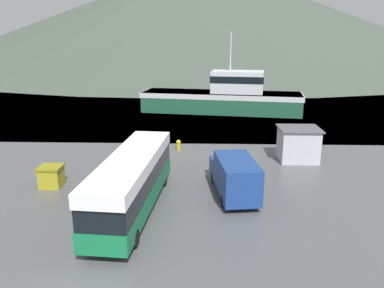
{
  "coord_description": "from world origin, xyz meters",
  "views": [
    {
      "loc": [
        4.4,
        -10.98,
        9.7
      ],
      "look_at": [
        3.52,
        15.8,
        2.0
      ],
      "focal_mm": 35.0,
      "sensor_mm": 36.0,
      "label": 1
    }
  ],
  "objects_px": {
    "delivery_van": "(234,175)",
    "storage_bin": "(51,176)",
    "tour_bus": "(133,180)",
    "dock_kiosk": "(298,144)",
    "fishing_boat": "(224,97)"
  },
  "relations": [
    {
      "from": "tour_bus",
      "to": "fishing_boat",
      "type": "height_order",
      "value": "fishing_boat"
    },
    {
      "from": "storage_bin",
      "to": "fishing_boat",
      "type": "bearing_deg",
      "value": 64.03
    },
    {
      "from": "fishing_boat",
      "to": "storage_bin",
      "type": "xyz_separation_m",
      "value": [
        -12.86,
        -26.39,
        -1.31
      ]
    },
    {
      "from": "tour_bus",
      "to": "fishing_boat",
      "type": "relative_size",
      "value": 0.53
    },
    {
      "from": "delivery_van",
      "to": "storage_bin",
      "type": "xyz_separation_m",
      "value": [
        -12.11,
        0.97,
        -0.59
      ]
    },
    {
      "from": "tour_bus",
      "to": "delivery_van",
      "type": "bearing_deg",
      "value": 26.23
    },
    {
      "from": "tour_bus",
      "to": "storage_bin",
      "type": "distance_m",
      "value": 7.1
    },
    {
      "from": "delivery_van",
      "to": "dock_kiosk",
      "type": "relative_size",
      "value": 2.03
    },
    {
      "from": "tour_bus",
      "to": "delivery_van",
      "type": "relative_size",
      "value": 1.71
    },
    {
      "from": "tour_bus",
      "to": "dock_kiosk",
      "type": "height_order",
      "value": "tour_bus"
    },
    {
      "from": "fishing_boat",
      "to": "dock_kiosk",
      "type": "xyz_separation_m",
      "value": [
        4.95,
        -20.19,
        -0.68
      ]
    },
    {
      "from": "delivery_van",
      "to": "fishing_boat",
      "type": "distance_m",
      "value": 27.38
    },
    {
      "from": "delivery_van",
      "to": "storage_bin",
      "type": "relative_size",
      "value": 4.37
    },
    {
      "from": "storage_bin",
      "to": "dock_kiosk",
      "type": "relative_size",
      "value": 0.46
    },
    {
      "from": "delivery_van",
      "to": "dock_kiosk",
      "type": "xyz_separation_m",
      "value": [
        5.69,
        7.17,
        0.04
      ]
    }
  ]
}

